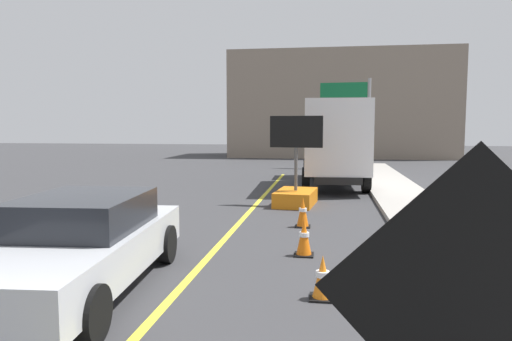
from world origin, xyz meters
TOP-DOWN VIEW (x-y plane):
  - lane_center_stripe at (0.00, 6.00)m, footprint 0.14×36.00m
  - roadwork_sign at (2.88, 3.48)m, footprint 1.61×0.32m
  - arrow_board_trailer at (1.21, 15.14)m, footprint 1.60×1.91m
  - box_truck at (2.39, 20.08)m, footprint 2.65×7.47m
  - pickup_car at (-1.41, 7.24)m, footprint 2.23×4.79m
  - highway_guide_sign at (3.61, 27.81)m, footprint 2.78×0.37m
  - far_building_block at (3.14, 38.42)m, footprint 16.80×6.39m
  - traffic_cone_mid_lane at (2.09, 7.43)m, footprint 0.36×0.36m
  - traffic_cone_far_lane at (1.73, 9.59)m, footprint 0.36×0.36m
  - traffic_cone_curbside at (1.58, 12.05)m, footprint 0.36×0.36m

SIDE VIEW (x-z plane):
  - lane_center_stripe at x=0.00m, z-range 0.00..0.01m
  - traffic_cone_mid_lane at x=2.09m, z-range -0.01..0.62m
  - traffic_cone_far_lane at x=1.73m, z-range -0.01..0.70m
  - traffic_cone_curbside at x=1.58m, z-range -0.01..0.73m
  - arrow_board_trailer at x=1.21m, z-range -0.87..1.83m
  - pickup_car at x=-1.41m, z-range 0.01..1.39m
  - roadwork_sign at x=2.88m, z-range 0.30..2.64m
  - box_truck at x=2.39m, z-range 0.14..3.46m
  - highway_guide_sign at x=3.61m, z-range 0.92..5.92m
  - far_building_block at x=3.14m, z-range 0.00..7.96m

